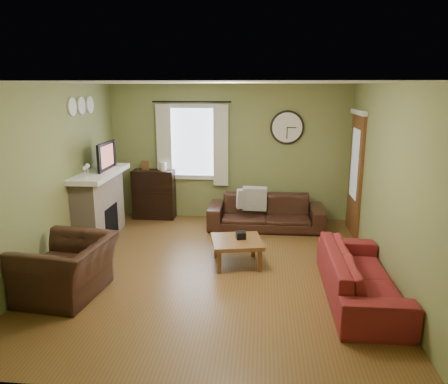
# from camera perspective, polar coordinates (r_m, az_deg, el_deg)

# --- Properties ---
(floor) EXTENTS (4.60, 5.20, 0.00)m
(floor) POSITION_cam_1_polar(r_m,az_deg,el_deg) (6.35, -1.24, -10.08)
(floor) COLOR brown
(floor) RESTS_ON ground
(ceiling) EXTENTS (4.60, 5.20, 0.00)m
(ceiling) POSITION_cam_1_polar(r_m,az_deg,el_deg) (5.81, -1.38, 14.07)
(ceiling) COLOR white
(ceiling) RESTS_ON ground
(wall_left) EXTENTS (0.00, 5.20, 2.60)m
(wall_left) POSITION_cam_1_polar(r_m,az_deg,el_deg) (6.61, -21.54, 1.73)
(wall_left) COLOR olive
(wall_left) RESTS_ON ground
(wall_right) EXTENTS (0.00, 5.20, 2.60)m
(wall_right) POSITION_cam_1_polar(r_m,az_deg,el_deg) (6.14, 20.56, 0.95)
(wall_right) COLOR olive
(wall_right) RESTS_ON ground
(wall_back) EXTENTS (4.60, 0.00, 2.60)m
(wall_back) POSITION_cam_1_polar(r_m,az_deg,el_deg) (8.50, 0.66, 5.16)
(wall_back) COLOR olive
(wall_back) RESTS_ON ground
(wall_front) EXTENTS (4.60, 0.00, 2.60)m
(wall_front) POSITION_cam_1_polar(r_m,az_deg,el_deg) (3.48, -6.13, -7.65)
(wall_front) COLOR olive
(wall_front) RESTS_ON ground
(fireplace) EXTENTS (0.40, 1.40, 1.10)m
(fireplace) POSITION_cam_1_polar(r_m,az_deg,el_deg) (7.72, -15.98, -1.94)
(fireplace) COLOR tan
(fireplace) RESTS_ON floor
(firebox) EXTENTS (0.04, 0.60, 0.55)m
(firebox) POSITION_cam_1_polar(r_m,az_deg,el_deg) (7.72, -14.54, -3.78)
(firebox) COLOR black
(firebox) RESTS_ON fireplace
(mantel) EXTENTS (0.58, 1.60, 0.08)m
(mantel) POSITION_cam_1_polar(r_m,az_deg,el_deg) (7.58, -16.06, 2.35)
(mantel) COLOR white
(mantel) RESTS_ON fireplace
(tv) EXTENTS (0.08, 0.60, 0.35)m
(tv) POSITION_cam_1_polar(r_m,az_deg,el_deg) (7.67, -15.62, 4.14)
(tv) COLOR black
(tv) RESTS_ON mantel
(tv_screen) EXTENTS (0.02, 0.62, 0.36)m
(tv_screen) POSITION_cam_1_polar(r_m,az_deg,el_deg) (7.63, -15.09, 4.55)
(tv_screen) COLOR #994C3F
(tv_screen) RESTS_ON mantel
(medallion_left) EXTENTS (0.28, 0.28, 0.03)m
(medallion_left) POSITION_cam_1_polar(r_m,az_deg,el_deg) (7.21, -19.23, 10.48)
(medallion_left) COLOR white
(medallion_left) RESTS_ON wall_left
(medallion_mid) EXTENTS (0.28, 0.28, 0.03)m
(medallion_mid) POSITION_cam_1_polar(r_m,az_deg,el_deg) (7.53, -18.14, 10.67)
(medallion_mid) COLOR white
(medallion_mid) RESTS_ON wall_left
(medallion_right) EXTENTS (0.28, 0.28, 0.03)m
(medallion_right) POSITION_cam_1_polar(r_m,az_deg,el_deg) (7.85, -17.13, 10.84)
(medallion_right) COLOR white
(medallion_right) RESTS_ON wall_left
(window_pane) EXTENTS (1.00, 0.02, 1.30)m
(window_pane) POSITION_cam_1_polar(r_m,az_deg,el_deg) (8.53, -4.07, 6.52)
(window_pane) COLOR silver
(window_pane) RESTS_ON wall_back
(curtain_rod) EXTENTS (0.03, 0.03, 1.50)m
(curtain_rod) POSITION_cam_1_polar(r_m,az_deg,el_deg) (8.37, -4.27, 11.67)
(curtain_rod) COLOR black
(curtain_rod) RESTS_ON wall_back
(curtain_left) EXTENTS (0.28, 0.04, 1.55)m
(curtain_left) POSITION_cam_1_polar(r_m,az_deg,el_deg) (8.55, -7.83, 6.10)
(curtain_left) COLOR silver
(curtain_left) RESTS_ON wall_back
(curtain_right) EXTENTS (0.28, 0.04, 1.55)m
(curtain_right) POSITION_cam_1_polar(r_m,az_deg,el_deg) (8.37, -0.43, 6.07)
(curtain_right) COLOR silver
(curtain_right) RESTS_ON wall_back
(wall_clock) EXTENTS (0.64, 0.06, 0.64)m
(wall_clock) POSITION_cam_1_polar(r_m,az_deg,el_deg) (8.37, 8.25, 8.34)
(wall_clock) COLOR white
(wall_clock) RESTS_ON wall_back
(door) EXTENTS (0.05, 0.90, 2.10)m
(door) POSITION_cam_1_polar(r_m,az_deg,el_deg) (7.94, 16.78, 2.14)
(door) COLOR brown
(door) RESTS_ON floor
(bookshelf) EXTENTS (0.81, 0.35, 0.96)m
(bookshelf) POSITION_cam_1_polar(r_m,az_deg,el_deg) (8.71, -9.13, -0.29)
(bookshelf) COLOR black
(bookshelf) RESTS_ON floor
(book) EXTENTS (0.26, 0.29, 0.02)m
(book) POSITION_cam_1_polar(r_m,az_deg,el_deg) (8.72, -8.73, 2.97)
(book) COLOR brown
(book) RESTS_ON bookshelf
(sofa_brown) EXTENTS (2.10, 0.82, 0.61)m
(sofa_brown) POSITION_cam_1_polar(r_m,az_deg,el_deg) (8.05, 5.48, -2.64)
(sofa_brown) COLOR black
(sofa_brown) RESTS_ON floor
(pillow_left) EXTENTS (0.38, 0.20, 0.36)m
(pillow_left) POSITION_cam_1_polar(r_m,az_deg,el_deg) (8.01, 2.98, -0.86)
(pillow_left) COLOR #A1A3A0
(pillow_left) RESTS_ON sofa_brown
(pillow_right) EXTENTS (0.45, 0.15, 0.44)m
(pillow_right) POSITION_cam_1_polar(r_m,az_deg,el_deg) (8.01, 4.03, -0.87)
(pillow_right) COLOR #A1A3A0
(pillow_right) RESTS_ON sofa_brown
(sofa_red) EXTENTS (0.80, 2.05, 0.60)m
(sofa_red) POSITION_cam_1_polar(r_m,az_deg,el_deg) (5.70, 17.38, -10.36)
(sofa_red) COLOR maroon
(sofa_red) RESTS_ON floor
(armchair) EXTENTS (1.08, 1.21, 0.72)m
(armchair) POSITION_cam_1_polar(r_m,az_deg,el_deg) (5.83, -19.82, -9.36)
(armchair) COLOR black
(armchair) RESTS_ON floor
(coffee_table) EXTENTS (0.84, 0.84, 0.38)m
(coffee_table) POSITION_cam_1_polar(r_m,az_deg,el_deg) (6.46, 1.70, -7.84)
(coffee_table) COLOR brown
(coffee_table) RESTS_ON floor
(tissue_box) EXTENTS (0.16, 0.16, 0.10)m
(tissue_box) POSITION_cam_1_polar(r_m,az_deg,el_deg) (6.43, 2.21, -5.94)
(tissue_box) COLOR black
(tissue_box) RESTS_ON coffee_table
(wine_glass_a) EXTENTS (0.07, 0.07, 0.19)m
(wine_glass_a) POSITION_cam_1_polar(r_m,az_deg,el_deg) (7.00, -17.72, 2.44)
(wine_glass_a) COLOR white
(wine_glass_a) RESTS_ON mantel
(wine_glass_b) EXTENTS (0.07, 0.07, 0.21)m
(wine_glass_b) POSITION_cam_1_polar(r_m,az_deg,el_deg) (7.10, -17.37, 2.71)
(wine_glass_b) COLOR white
(wine_glass_b) RESTS_ON mantel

